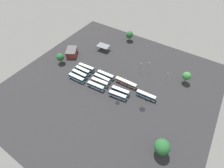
# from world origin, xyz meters

# --- Properties ---
(ground_plane) EXTENTS (126.42, 126.42, 0.00)m
(ground_plane) POSITION_xyz_m (0.00, 0.00, 0.00)
(ground_plane) COLOR #28282B
(bus_row0_slot1) EXTENTS (12.40, 3.12, 3.46)m
(bus_row0_slot1) POSITION_xyz_m (-22.83, -3.90, 1.83)
(bus_row0_slot1) COLOR teal
(bus_row0_slot1) RESTS_ON ground_plane
(bus_row1_slot0) EXTENTS (14.93, 2.75, 3.46)m
(bus_row1_slot0) POSITION_xyz_m (-7.29, -6.47, 1.83)
(bus_row1_slot0) COLOR silver
(bus_row1_slot0) RESTS_ON ground_plane
(bus_row1_slot2) EXTENTS (11.86, 3.62, 3.46)m
(bus_row1_slot2) POSITION_xyz_m (-7.85, 1.36, 1.83)
(bus_row1_slot2) COLOR teal
(bus_row1_slot2) RESTS_ON ground_plane
(bus_row1_slot3) EXTENTS (11.61, 3.89, 3.46)m
(bus_row1_slot3) POSITION_xyz_m (-8.19, 5.39, 1.83)
(bus_row1_slot3) COLOR teal
(bus_row1_slot3) RESTS_ON ground_plane
(bus_row2_slot0) EXTENTS (12.36, 3.06, 3.46)m
(bus_row2_slot0) POSITION_xyz_m (7.90, -5.11, 1.83)
(bus_row2_slot0) COLOR teal
(bus_row2_slot0) RESTS_ON ground_plane
(bus_row2_slot1) EXTENTS (12.19, 2.75, 3.46)m
(bus_row2_slot1) POSITION_xyz_m (8.05, -1.27, 1.83)
(bus_row2_slot1) COLOR teal
(bus_row2_slot1) RESTS_ON ground_plane
(bus_row2_slot2) EXTENTS (11.96, 3.51, 3.46)m
(bus_row2_slot2) POSITION_xyz_m (7.34, 2.35, 1.83)
(bus_row2_slot2) COLOR silver
(bus_row2_slot2) RESTS_ON ground_plane
(bus_row2_slot3) EXTENTS (11.95, 3.38, 3.46)m
(bus_row2_slot3) POSITION_xyz_m (7.43, 6.56, 1.83)
(bus_row2_slot3) COLOR teal
(bus_row2_slot3) RESTS_ON ground_plane
(bus_row3_slot0) EXTENTS (12.60, 3.40, 3.46)m
(bus_row3_slot0) POSITION_xyz_m (23.58, -3.93, 1.83)
(bus_row3_slot0) COLOR teal
(bus_row3_slot0) RESTS_ON ground_plane
(bus_row3_slot1) EXTENTS (11.59, 2.63, 3.46)m
(bus_row3_slot1) POSITION_xyz_m (23.84, -0.25, 1.83)
(bus_row3_slot1) COLOR teal
(bus_row3_slot1) RESTS_ON ground_plane
(bus_row3_slot2) EXTENTS (11.73, 2.62, 3.46)m
(bus_row3_slot2) POSITION_xyz_m (23.40, 3.76, 1.83)
(bus_row3_slot2) COLOR teal
(bus_row3_slot2) RESTS_ON ground_plane
(bus_row3_slot3) EXTENTS (12.03, 2.93, 3.46)m
(bus_row3_slot3) POSITION_xyz_m (22.59, 7.72, 1.83)
(bus_row3_slot3) COLOR teal
(bus_row3_slot3) RESTS_ON ground_plane
(depot_building) EXTENTS (11.99, 13.14, 4.97)m
(depot_building) POSITION_xyz_m (43.73, -11.15, 2.50)
(depot_building) COLOR maroon
(depot_building) RESTS_ON ground_plane
(maintenance_shelter) EXTENTS (9.84, 6.95, 4.15)m
(maintenance_shelter) POSITION_xyz_m (26.75, -29.57, 3.94)
(maintenance_shelter) COLOR slate
(maintenance_shelter) RESTS_ON ground_plane
(lamp_post_by_building) EXTENTS (0.56, 0.28, 8.84)m
(lamp_post_by_building) POSITION_xyz_m (-28.34, -22.29, 4.84)
(lamp_post_by_building) COLOR slate
(lamp_post_by_building) RESTS_ON ground_plane
(lamp_post_mid_lot) EXTENTS (0.56, 0.28, 8.16)m
(lamp_post_mid_lot) POSITION_xyz_m (-9.74, -22.37, 4.49)
(lamp_post_mid_lot) COLOR slate
(lamp_post_mid_lot) RESTS_ON ground_plane
(lamp_post_far_corner) EXTENTS (0.56, 0.28, 8.51)m
(lamp_post_far_corner) POSITION_xyz_m (-14.07, -25.36, 4.67)
(lamp_post_far_corner) COLOR slate
(lamp_post_far_corner) RESTS_ON ground_plane
(tree_northwest) EXTENTS (7.47, 7.47, 10.25)m
(tree_northwest) POSITION_xyz_m (-42.73, 23.00, 6.50)
(tree_northwest) COLOR brown
(tree_northwest) RESTS_ON ground_plane
(tree_west_edge) EXTENTS (6.07, 6.07, 8.51)m
(tree_west_edge) POSITION_xyz_m (15.92, -52.84, 5.47)
(tree_west_edge) COLOR brown
(tree_west_edge) RESTS_ON ground_plane
(tree_east_edge) EXTENTS (5.50, 5.50, 8.51)m
(tree_east_edge) POSITION_xyz_m (-38.89, -29.59, 5.75)
(tree_east_edge) COLOR brown
(tree_east_edge) RESTS_ON ground_plane
(tree_north_edge) EXTENTS (5.60, 5.60, 7.95)m
(tree_north_edge) POSITION_xyz_m (43.96, 0.30, 5.14)
(tree_north_edge) COLOR brown
(tree_north_edge) RESTS_ON ground_plane
(puddle_between_rows) EXTENTS (3.55, 3.55, 0.01)m
(puddle_between_rows) POSITION_xyz_m (-25.07, 5.26, 0.00)
(puddle_between_rows) COLOR black
(puddle_between_rows) RESTS_ON ground_plane
(puddle_centre_drain) EXTENTS (2.74, 2.74, 0.01)m
(puddle_centre_drain) POSITION_xyz_m (-10.48, 9.26, 0.00)
(puddle_centre_drain) COLOR black
(puddle_centre_drain) RESTS_ON ground_plane
(puddle_back_corner) EXTENTS (1.41, 1.41, 0.01)m
(puddle_back_corner) POSITION_xyz_m (-24.32, -1.77, 0.00)
(puddle_back_corner) COLOR black
(puddle_back_corner) RESTS_ON ground_plane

